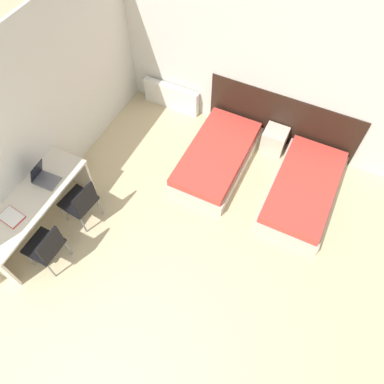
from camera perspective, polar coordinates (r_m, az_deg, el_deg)
The scene contains 13 objects.
ground_plane at distance 5.20m, azimuth -13.17°, elevation -24.31°, with size 20.00×20.00×0.00m, color beige.
wall_back at distance 6.12m, azimuth 8.88°, elevation 18.73°, with size 5.36×0.05×2.70m.
wall_left at distance 5.65m, azimuth -22.01°, elevation 11.05°, with size 0.05×5.47×2.70m.
headboard_panel at distance 6.54m, azimuth 13.49°, elevation 10.64°, with size 2.58×0.03×0.98m.
bed_near_window at distance 6.27m, azimuth 3.75°, elevation 5.33°, with size 0.99×1.86×0.34m.
bed_near_door at distance 6.12m, azimuth 16.59°, elevation 0.34°, with size 0.99×1.86×0.34m.
nightstand at distance 6.59m, azimuth 12.43°, elevation 7.79°, with size 0.38×0.36×0.43m.
radiator at distance 7.15m, azimuth -3.16°, elevation 14.30°, with size 1.08×0.12×0.50m.
desk at distance 5.68m, azimuth -22.97°, elevation -2.05°, with size 0.61×1.82×0.74m.
chair_near_laptop at distance 5.59m, azimuth -16.61°, elevation -1.37°, with size 0.48×0.48×0.87m.
chair_near_notebook at distance 5.38m, azimuth -21.36°, elevation -7.70°, with size 0.44×0.44×0.87m.
laptop at distance 5.61m, azimuth -21.72°, elevation 2.11°, with size 0.36×0.27×0.34m.
open_notebook at distance 5.48m, azimuth -25.84°, elevation -3.43°, with size 0.35×0.27×0.02m.
Camera 1 is at (1.31, -0.22, 5.03)m, focal length 35.00 mm.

